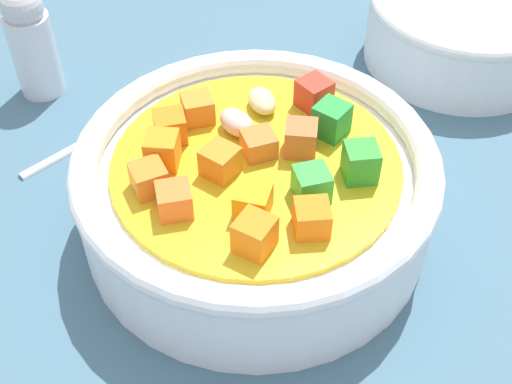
# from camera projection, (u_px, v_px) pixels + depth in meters

# --- Properties ---
(ground_plane) EXTENTS (1.40, 1.40, 0.02)m
(ground_plane) POSITION_uv_depth(u_px,v_px,m) (256.00, 236.00, 0.43)
(ground_plane) COLOR #42667A
(soup_bowl_main) EXTENTS (0.21, 0.21, 0.07)m
(soup_bowl_main) POSITION_uv_depth(u_px,v_px,m) (256.00, 187.00, 0.40)
(soup_bowl_main) COLOR white
(soup_bowl_main) RESTS_ON ground_plane
(spoon) EXTENTS (0.19, 0.14, 0.01)m
(spoon) POSITION_uv_depth(u_px,v_px,m) (33.00, 167.00, 0.45)
(spoon) COLOR silver
(spoon) RESTS_ON ground_plane
(side_bowl_small) EXTENTS (0.15, 0.15, 0.06)m
(side_bowl_small) POSITION_uv_depth(u_px,v_px,m) (464.00, 28.00, 0.53)
(side_bowl_small) COLOR white
(side_bowl_small) RESTS_ON ground_plane
(pepper_shaker) EXTENTS (0.03, 0.03, 0.09)m
(pepper_shaker) POSITION_uv_depth(u_px,v_px,m) (32.00, 42.00, 0.49)
(pepper_shaker) COLOR silver
(pepper_shaker) RESTS_ON ground_plane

